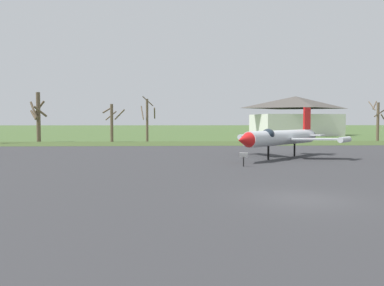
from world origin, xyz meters
TOP-DOWN VIEW (x-y plane):
  - ground_plane at (0.00, 0.00)m, footprint 600.00×600.00m
  - asphalt_apron at (0.00, 13.83)m, footprint 91.24×46.09m
  - grass_verge_strip at (0.00, 42.87)m, footprint 151.24×12.00m
  - jet_fighter_front_right at (4.13, 18.76)m, footprint 10.71×10.98m
  - info_placard_front_right at (-0.28, 12.35)m, footprint 0.62×0.31m
  - bare_tree_left_of_center at (-26.07, 49.26)m, footprint 2.82×2.40m
  - bare_tree_center at (-14.49, 48.35)m, footprint 3.51×2.44m
  - bare_tree_right_of_center at (-9.05, 49.20)m, footprint 2.38×2.46m
  - bare_tree_far_right at (28.45, 49.61)m, footprint 2.35×2.33m
  - visitor_building at (23.05, 76.83)m, footprint 20.27×15.34m

SIDE VIEW (x-z plane):
  - ground_plane at x=0.00m, z-range 0.00..0.00m
  - asphalt_apron at x=0.00m, z-range 0.00..0.05m
  - grass_verge_strip at x=0.00m, z-range 0.00..0.06m
  - info_placard_front_right at x=-0.28m, z-range 0.14..1.18m
  - jet_fighter_front_right at x=4.13m, z-range -0.42..4.17m
  - bare_tree_center at x=-14.49m, z-range 0.32..6.21m
  - bare_tree_far_right at x=28.45m, z-range 0.18..6.76m
  - bare_tree_right_of_center at x=-9.05m, z-range 0.12..7.28m
  - bare_tree_left_of_center at x=-26.07m, z-range 0.25..8.00m
  - visitor_building at x=23.05m, z-range -0.07..8.82m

